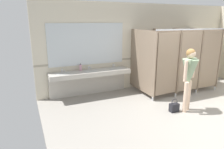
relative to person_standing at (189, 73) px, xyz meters
The scene contains 9 objects.
ground_plane 1.16m from the person_standing, 54.96° to the right, with size 7.59×5.88×0.10m, color gray.
wall_back 2.45m from the person_standing, 85.05° to the left, with size 7.59×0.12×2.90m, color beige.
wall_back_tile_band 2.35m from the person_standing, 84.92° to the left, with size 7.59×0.01×0.06m, color #9E937F.
vanity_counter 2.94m from the person_standing, 132.53° to the left, with size 2.52×0.54×0.94m.
mirror_panel 3.10m from the person_standing, 130.05° to the left, with size 2.42×0.02×1.28m, color silver.
bathroom_stalls 1.66m from the person_standing, 57.74° to the left, with size 2.64×1.45×2.10m.
person_standing is the anchor object (origin of this frame).
handbag 0.98m from the person_standing, 165.48° to the left, with size 0.24×0.14×0.36m.
soap_dispenser 3.15m from the person_standing, 135.21° to the left, with size 0.07×0.07×0.22m.
Camera 1 is at (-4.01, -3.50, 2.32)m, focal length 32.65 mm.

